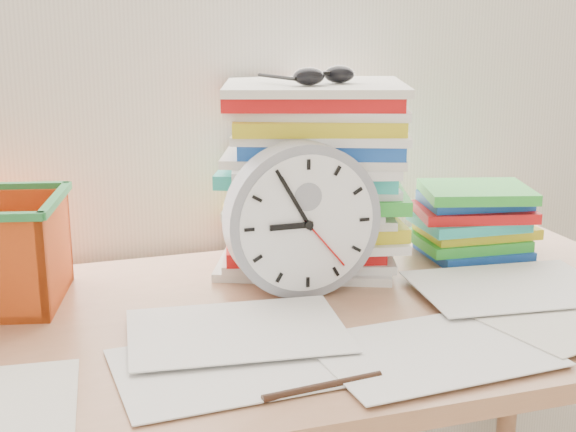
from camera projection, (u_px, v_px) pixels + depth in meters
name	position (u px, v px, depth m)	size (l,w,h in m)	color
desk	(277.00, 357.00, 1.29)	(1.40, 0.70, 0.75)	#A7704E
paper_stack	(311.00, 176.00, 1.46)	(0.34, 0.28, 0.34)	white
clock	(302.00, 220.00, 1.32)	(0.26, 0.26, 0.05)	gray
sunglasses	(324.00, 75.00, 1.38)	(0.14, 0.12, 0.03)	black
book_stack	(474.00, 221.00, 1.54)	(0.24, 0.18, 0.14)	white
pen	(323.00, 387.00, 1.01)	(0.01, 0.01, 0.17)	black
scattered_papers	(277.00, 310.00, 1.26)	(1.26, 0.42, 0.02)	white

